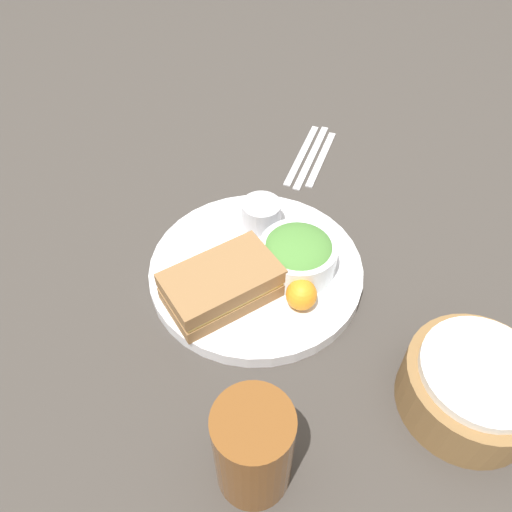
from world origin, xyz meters
The scene contains 11 objects.
ground_plane centered at (0.00, 0.00, 0.00)m, with size 4.00×4.00×0.00m, color #3D3833.
plate centered at (0.00, 0.00, 0.01)m, with size 0.30×0.30×0.02m, color silver.
sandwich centered at (0.07, 0.01, 0.04)m, with size 0.16×0.11×0.05m.
salad_bowl centered at (-0.04, 0.04, 0.05)m, with size 0.11×0.11×0.06m.
dressing_cup centered at (-0.06, -0.06, 0.04)m, with size 0.06×0.06×0.04m, color #B7B7BC.
orange_wedge centered at (0.00, 0.09, 0.04)m, with size 0.04×0.04×0.04m, color orange.
drink_glass centered at (0.18, 0.20, 0.07)m, with size 0.08×0.08×0.13m, color brown.
bread_basket centered at (-0.06, 0.30, 0.04)m, with size 0.16×0.16×0.08m.
fork centered at (-0.25, -0.16, 0.00)m, with size 0.18×0.01×0.01m, color silver.
knife centered at (-0.26, -0.14, 0.00)m, with size 0.19×0.01×0.01m, color silver.
spoon centered at (-0.26, -0.13, 0.00)m, with size 0.17×0.01×0.01m, color silver.
Camera 1 is at (0.30, 0.34, 0.55)m, focal length 35.00 mm.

